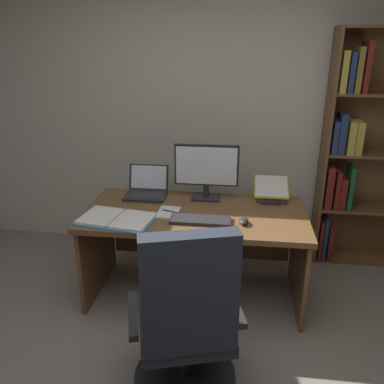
# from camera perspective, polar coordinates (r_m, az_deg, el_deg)

# --- Properties ---
(wall_back) EXTENTS (5.30, 0.12, 2.52)m
(wall_back) POSITION_cam_1_polar(r_m,az_deg,el_deg) (3.63, 3.86, 11.03)
(wall_back) COLOR beige
(wall_back) RESTS_ON ground
(desk) EXTENTS (1.63, 0.79, 0.72)m
(desk) POSITION_cam_1_polar(r_m,az_deg,el_deg) (3.06, 0.64, -5.52)
(desk) COLOR brown
(desk) RESTS_ON ground
(bookshelf) EXTENTS (0.86, 0.26, 2.00)m
(bookshelf) POSITION_cam_1_polar(r_m,az_deg,el_deg) (3.64, 23.37, 5.09)
(bookshelf) COLOR brown
(bookshelf) RESTS_ON ground
(office_chair) EXTENTS (0.69, 0.61, 1.07)m
(office_chair) POSITION_cam_1_polar(r_m,az_deg,el_deg) (2.23, -0.75, -19.12)
(office_chair) COLOR #232326
(office_chair) RESTS_ON ground
(monitor) EXTENTS (0.50, 0.16, 0.44)m
(monitor) POSITION_cam_1_polar(r_m,az_deg,el_deg) (3.07, 2.09, 2.96)
(monitor) COLOR #232326
(monitor) RESTS_ON desk
(laptop) EXTENTS (0.33, 0.29, 0.23)m
(laptop) POSITION_cam_1_polar(r_m,az_deg,el_deg) (3.21, -6.60, 0.35)
(laptop) COLOR #232326
(laptop) RESTS_ON desk
(keyboard) EXTENTS (0.42, 0.15, 0.02)m
(keyboard) POSITION_cam_1_polar(r_m,az_deg,el_deg) (2.75, 1.22, -4.07)
(keyboard) COLOR #232326
(keyboard) RESTS_ON desk
(computer_mouse) EXTENTS (0.06, 0.10, 0.04)m
(computer_mouse) POSITION_cam_1_polar(r_m,az_deg,el_deg) (2.73, 7.51, -4.22)
(computer_mouse) COLOR #232326
(computer_mouse) RESTS_ON desk
(reading_stand_with_book) EXTENTS (0.27, 0.28, 0.15)m
(reading_stand_with_book) POSITION_cam_1_polar(r_m,az_deg,el_deg) (3.19, 11.40, 0.37)
(reading_stand_with_book) COLOR #232326
(reading_stand_with_book) RESTS_ON desk
(open_binder) EXTENTS (0.56, 0.39, 0.02)m
(open_binder) POSITION_cam_1_polar(r_m,az_deg,el_deg) (2.81, -10.84, -3.82)
(open_binder) COLOR #2D84C6
(open_binder) RESTS_ON desk
(notepad) EXTENTS (0.16, 0.22, 0.01)m
(notepad) POSITION_cam_1_polar(r_m,az_deg,el_deg) (2.89, -3.46, -2.95)
(notepad) COLOR silver
(notepad) RESTS_ON desk
(pen) EXTENTS (0.14, 0.05, 0.01)m
(pen) POSITION_cam_1_polar(r_m,az_deg,el_deg) (2.88, -3.07, -2.80)
(pen) COLOR black
(pen) RESTS_ON notepad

